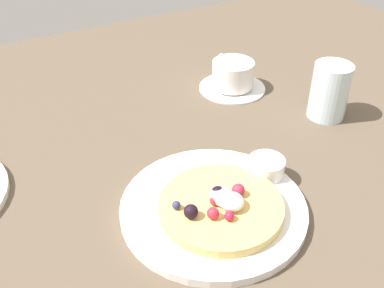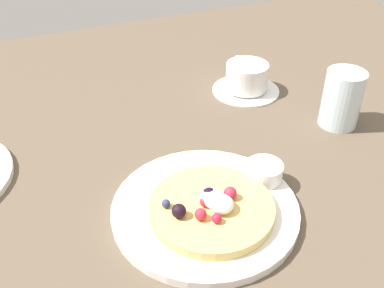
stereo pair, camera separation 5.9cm
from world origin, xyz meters
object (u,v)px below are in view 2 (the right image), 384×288
coffee_saucer (246,90)px  water_glass (342,99)px  syrup_ramekin (264,171)px  pancake_plate (205,209)px  coffee_cup (247,76)px

coffee_saucer → water_glass: 19.62cm
coffee_saucer → syrup_ramekin: bearing=-114.2°
syrup_ramekin → coffee_saucer: syrup_ramekin is taller
pancake_plate → water_glass: water_glass is taller
pancake_plate → coffee_cup: size_ratio=2.30×
pancake_plate → syrup_ramekin: bearing=9.9°
syrup_ramekin → coffee_cup: bearing=65.9°
coffee_saucer → water_glass: water_glass is taller
syrup_ramekin → coffee_saucer: size_ratio=0.41×
syrup_ramekin → water_glass: 22.75cm
water_glass → coffee_saucer: bearing=118.0°
pancake_plate → coffee_saucer: pancake_plate is taller
syrup_ramekin → coffee_cup: (11.72, 26.21, 0.75)cm
coffee_cup → water_glass: (8.94, -16.97, 1.65)cm
coffee_cup → water_glass: size_ratio=1.10×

